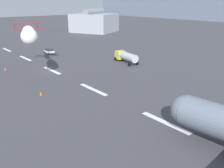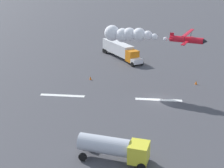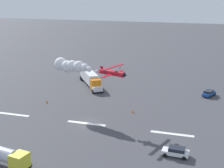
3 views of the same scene
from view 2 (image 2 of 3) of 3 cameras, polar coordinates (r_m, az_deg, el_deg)
ground_plane at (r=55.30m, az=8.35°, el=-2.81°), size 440.00×440.00×0.00m
runway_stripe_3 at (r=55.30m, az=8.35°, el=-2.80°), size 8.00×0.90×0.01m
runway_stripe_4 at (r=57.18m, az=-8.88°, el=-2.04°), size 8.00×0.90×0.01m
stunt_biplane_red at (r=58.82m, az=3.41°, el=8.81°), size 18.21×9.60×2.95m
semi_truck_orange at (r=79.36m, az=1.51°, el=6.18°), size 11.24×14.42×3.70m
fuel_tanker_truck at (r=37.76m, az=0.42°, el=-11.28°), size 8.64×4.12×2.90m
traffic_cone_near at (r=63.81m, az=14.84°, el=0.27°), size 0.44×0.44×0.75m
traffic_cone_far at (r=64.33m, az=-3.88°, el=1.09°), size 0.44×0.44×0.75m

